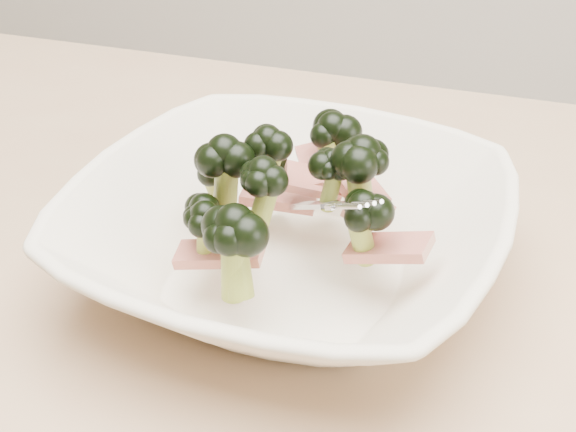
# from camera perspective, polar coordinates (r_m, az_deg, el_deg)

# --- Properties ---
(broccoli_dish) EXTENTS (0.31, 0.31, 0.11)m
(broccoli_dish) POSITION_cam_1_polar(r_m,az_deg,el_deg) (0.53, -0.10, -1.00)
(broccoli_dish) COLOR beige
(broccoli_dish) RESTS_ON dining_table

